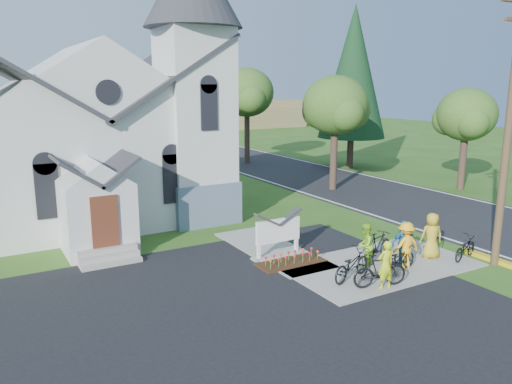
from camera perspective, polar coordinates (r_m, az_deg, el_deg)
ground at (r=17.72m, az=11.50°, el=-9.61°), size 120.00×120.00×0.00m
parking_lot at (r=12.77m, az=-7.48°, el=-18.56°), size 20.00×16.00×0.02m
road at (r=35.01m, az=7.60°, el=1.45°), size 8.00×90.00×0.02m
sidewalk at (r=19.01m, az=13.92°, el=-8.11°), size 7.00×4.00×0.05m
church at (r=25.33m, az=-17.45°, el=8.82°), size 12.35×12.00×13.00m
church_sign at (r=19.10m, az=2.53°, el=-4.48°), size 2.20×0.40×1.70m
flower_bed at (r=18.70m, az=4.00°, el=-8.08°), size 2.60×1.10×0.07m
utility_pole at (r=19.64m, az=27.13°, el=7.65°), size 3.45×0.28×10.00m
tree_road_near at (r=31.15m, az=9.06°, el=9.70°), size 4.00×4.00×7.05m
tree_road_mid at (r=41.39m, az=-1.05°, el=11.25°), size 4.40×4.40×7.80m
tree_road_far at (r=33.43m, az=22.93°, el=8.08°), size 3.60×3.60×6.30m
conifer at (r=39.90m, az=11.07°, el=13.30°), size 5.20×5.20×12.40m
distant_hills at (r=70.16m, az=-18.30°, el=8.12°), size 61.00×10.00×5.60m
cyclist_0 at (r=16.69m, az=14.60°, el=-8.04°), size 0.62×0.45×1.60m
bike_0 at (r=17.27m, az=10.87°, el=-8.16°), size 2.08×1.23×1.03m
cyclist_1 at (r=18.42m, az=12.36°, el=-5.96°), size 0.96×0.88×1.61m
bike_1 at (r=16.83m, az=13.98°, el=-8.69°), size 1.95×1.00×1.13m
cyclist_2 at (r=18.84m, az=16.53°, el=-5.63°), size 1.05×0.58×1.71m
bike_2 at (r=18.35m, az=15.94°, el=-7.35°), size 1.84×0.85×0.93m
cyclist_3 at (r=18.68m, az=16.74°, el=-5.82°), size 1.15×0.75×1.69m
bike_3 at (r=19.25m, az=13.73°, el=-6.03°), size 1.91×0.99×1.10m
cyclist_4 at (r=19.97m, az=19.42°, el=-4.73°), size 1.01×0.85×1.76m
bike_4 at (r=20.46m, az=22.77°, el=-5.88°), size 1.77×1.02×0.88m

